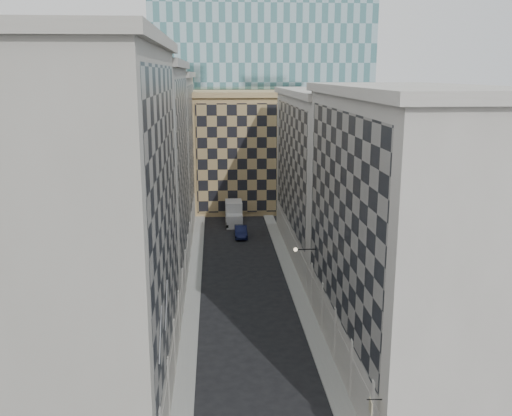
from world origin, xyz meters
name	(u,v)px	position (x,y,z in m)	size (l,w,h in m)	color
sidewalk_west	(193,292)	(-5.25, 30.00, 0.07)	(1.50, 100.00, 0.15)	gray
sidewalk_east	(297,289)	(5.25, 30.00, 0.07)	(1.50, 100.00, 0.15)	gray
bldg_left_a	(88,231)	(-10.88, 11.00, 11.82)	(10.80, 22.80, 23.70)	#9E9A8E
bldg_left_b	(135,177)	(-10.88, 33.00, 11.32)	(10.80, 22.80, 22.70)	gray
bldg_left_c	(157,153)	(-10.88, 55.00, 10.83)	(10.80, 22.80, 21.70)	#9E9A8E
bldg_right_a	(404,231)	(10.88, 15.00, 10.32)	(10.80, 26.80, 20.70)	#B1ACA2
bldg_right_b	(331,174)	(10.89, 42.00, 9.85)	(10.80, 28.80, 19.70)	#B1ACA2
tan_block	(245,150)	(2.00, 67.90, 9.44)	(16.80, 14.80, 18.80)	#9D7F53
church_tower	(229,42)	(0.00, 82.00, 26.95)	(7.20, 7.20, 51.50)	#2E2924
flagpoles_left	(163,319)	(-5.90, 6.00, 8.00)	(0.10, 6.33, 2.33)	gray
bracket_lamp	(298,249)	(4.38, 24.00, 6.20)	(1.98, 0.36, 0.36)	black
box_truck	(234,214)	(-0.20, 56.68, 1.42)	(2.42, 5.93, 3.26)	silver
dark_car	(241,232)	(0.48, 49.66, 0.77)	(1.62, 4.65, 1.53)	#0E1336
shop_sign	(371,406)	(5.42, 3.00, 3.83)	(0.87, 0.76, 0.84)	black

